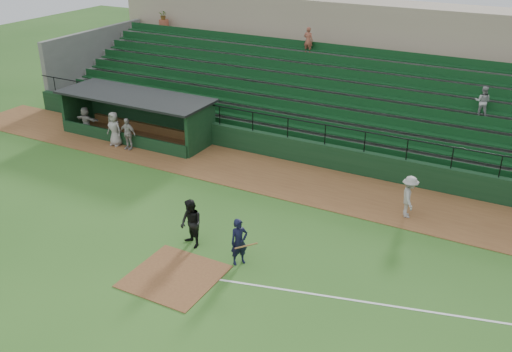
% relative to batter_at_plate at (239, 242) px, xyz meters
% --- Properties ---
extents(ground, '(90.00, 90.00, 0.00)m').
position_rel_batter_at_plate_xyz_m(ground, '(-1.58, -0.81, -0.89)').
color(ground, '#2F5E1E').
rests_on(ground, ground).
extents(warning_track, '(40.00, 4.00, 0.03)m').
position_rel_batter_at_plate_xyz_m(warning_track, '(-1.58, 7.19, -0.87)').
color(warning_track, brown).
rests_on(warning_track, ground).
extents(home_plate_dirt, '(3.00, 3.00, 0.03)m').
position_rel_batter_at_plate_xyz_m(home_plate_dirt, '(-1.58, -1.81, -0.87)').
color(home_plate_dirt, brown).
rests_on(home_plate_dirt, ground).
extents(foul_line, '(17.49, 4.44, 0.01)m').
position_rel_batter_at_plate_xyz_m(foul_line, '(6.42, 0.39, -0.88)').
color(foul_line, white).
rests_on(foul_line, ground).
extents(stadium_structure, '(38.00, 13.08, 6.40)m').
position_rel_batter_at_plate_xyz_m(stadium_structure, '(-1.58, 15.65, 1.41)').
color(stadium_structure, black).
rests_on(stadium_structure, ground).
extents(dugout, '(8.90, 3.20, 2.42)m').
position_rel_batter_at_plate_xyz_m(dugout, '(-11.33, 8.75, 0.44)').
color(dugout, black).
rests_on(dugout, ground).
extents(batter_at_plate, '(1.16, 0.77, 1.78)m').
position_rel_batter_at_plate_xyz_m(batter_at_plate, '(0.00, 0.00, 0.00)').
color(batter_at_plate, black).
rests_on(batter_at_plate, ground).
extents(umpire, '(1.15, 1.05, 1.91)m').
position_rel_batter_at_plate_xyz_m(umpire, '(-2.17, 0.18, 0.07)').
color(umpire, black).
rests_on(umpire, ground).
extents(runner, '(1.05, 1.33, 1.80)m').
position_rel_batter_at_plate_xyz_m(runner, '(4.42, 6.28, 0.04)').
color(runner, '#A29D97').
rests_on(runner, warning_track).
extents(dugout_player_a, '(1.01, 0.43, 1.72)m').
position_rel_batter_at_plate_xyz_m(dugout_player_a, '(-10.56, 6.58, -0.00)').
color(dugout_player_a, '#AAA39F').
rests_on(dugout_player_a, warning_track).
extents(dugout_player_b, '(0.95, 0.65, 1.87)m').
position_rel_batter_at_plate_xyz_m(dugout_player_b, '(-11.52, 6.66, 0.07)').
color(dugout_player_b, gray).
rests_on(dugout_player_b, warning_track).
extents(dugout_player_c, '(1.51, 0.53, 1.61)m').
position_rel_batter_at_plate_xyz_m(dugout_player_c, '(-14.03, 7.16, -0.05)').
color(dugout_player_c, gray).
rests_on(dugout_player_c, warning_track).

